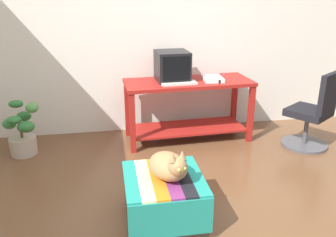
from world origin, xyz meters
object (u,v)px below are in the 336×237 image
Objects in this scene: stapler at (217,81)px; ottoman_with_blanket at (164,198)px; tv_monitor at (172,66)px; cat at (170,166)px; desk at (188,100)px; book at (213,79)px; keyboard at (179,83)px; office_chair at (313,115)px; potted_plant at (22,134)px.

ottoman_with_blanket is at bearing -142.80° from stapler.
cat is (-0.32, -1.63, -0.41)m from tv_monitor.
stapler is at bearing -26.29° from desk.
tv_monitor is 0.63× the size of ottoman_with_blanket.
ottoman_with_blanket is (-0.82, -1.53, -0.56)m from book.
tv_monitor is at bearing 162.36° from desk.
cat is at bearing -107.85° from keyboard.
office_chair reaches higher than stapler.
office_chair is at bearing -17.18° from keyboard.
stapler is (2.18, -0.00, 0.50)m from potted_plant.
book reaches higher than potted_plant.
tv_monitor is 1.35× the size of book.
potted_plant is (-2.16, -0.10, -0.51)m from book.
tv_monitor is at bearing 58.41° from cat.
tv_monitor is 0.54m from stapler.
ottoman_with_blanket is at bearing -109.57° from keyboard.
ottoman_with_blanket is 1.75m from stapler.
keyboard is at bearing 158.63° from stapler.
book is (0.28, -0.03, 0.25)m from desk.
ottoman_with_blanket is 0.73× the size of office_chair.
desk is at bearing 134.60° from stapler.
cat is at bearing -141.21° from stapler.
keyboard is 0.67× the size of potted_plant.
desk is at bearing 51.86° from cat.
office_chair is (1.52, -0.54, -0.50)m from tv_monitor.
tv_monitor is 1.82m from potted_plant.
ottoman_with_blanket is at bearing -5.03° from office_chair.
book is 0.50× the size of potted_plant.
office_chair reaches higher than book.
tv_monitor is at bearing 173.55° from book.
tv_monitor is 1.79m from ottoman_with_blanket.
office_chair is at bearing -22.37° from tv_monitor.
tv_monitor is at bearing 77.37° from ottoman_with_blanket.
office_chair reaches higher than keyboard.
book is at bearing 61.66° from ottoman_with_blanket.
desk reaches higher than cat.
office_chair is at bearing -41.10° from stapler.
book is 1.82m from ottoman_with_blanket.
desk is 1.69× the size of office_chair.
office_chair is (1.33, -0.49, -0.11)m from desk.
book reaches higher than keyboard.
potted_plant is (-1.87, -0.13, -0.25)m from desk.
ottoman_with_blanket is 0.29m from cat.
tv_monitor is 0.49m from book.
cat reaches higher than potted_plant.
keyboard is 1.57m from ottoman_with_blanket.
tv_monitor is at bearing -54.18° from office_chair.
ottoman_with_blanket is at bearing -115.28° from book.
potted_plant is (-1.37, 1.45, -0.24)m from cat.
potted_plant is 5.41× the size of stapler.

